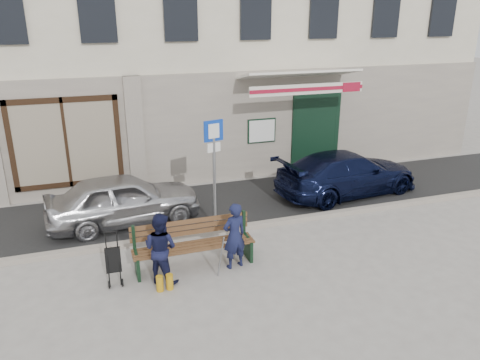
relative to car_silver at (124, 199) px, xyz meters
name	(u,v)px	position (x,y,z in m)	size (l,w,h in m)	color
ground	(241,264)	(2.00, -2.77, -0.61)	(80.00, 80.00, 0.00)	#9E9991
asphalt_lane	(203,207)	(2.00, 0.33, -0.60)	(60.00, 3.20, 0.01)	#282828
curb	(220,231)	(2.00, -1.27, -0.55)	(60.00, 0.18, 0.12)	#9E9384
building	(158,6)	(2.01, 5.68, 4.37)	(20.00, 8.27, 10.00)	beige
car_silver	(124,199)	(0.00, 0.00, 0.00)	(1.44, 3.58, 1.22)	#BABABF
car_navy	(347,173)	(6.04, 0.00, -0.01)	(1.68, 4.14, 1.20)	black
parking_sign	(214,158)	(1.99, -0.91, 1.10)	(0.47, 0.15, 2.56)	gray
bench	(192,246)	(1.05, -2.53, -0.15)	(2.40, 1.17, 0.98)	brown
man	(234,236)	(1.85, -2.81, 0.07)	(0.49, 0.32, 1.36)	#15193A
woman	(161,248)	(0.40, -2.87, 0.08)	(0.67, 0.52, 1.37)	#121534
stroller	(113,261)	(-0.45, -2.62, -0.17)	(0.29, 0.41, 0.98)	black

